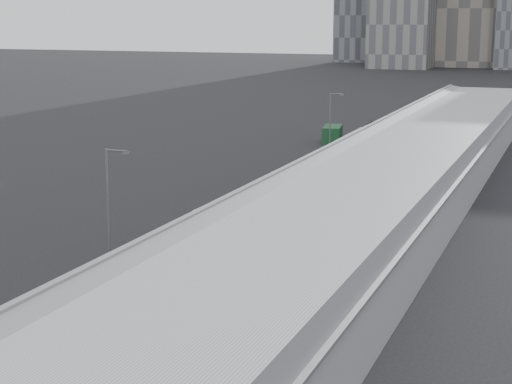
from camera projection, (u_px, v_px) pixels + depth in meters
The scene contains 19 objects.
sidewalk at pixel (337, 230), 76.82m from camera, with size 10.00×170.00×0.12m, color gray.
lane_line at pixel (229, 221), 80.50m from camera, with size 0.12×160.00×0.02m, color gold.
depot at pixel (382, 196), 74.72m from camera, with size 12.45×160.40×7.20m.
bus_1 at pixel (38, 346), 45.71m from camera, with size 3.19×13.70×3.98m.
bus_2 at pixel (175, 264), 61.44m from camera, with size 2.73×12.16×3.55m.
bus_3 at pixel (246, 218), 74.16m from camera, with size 3.66×14.17×4.10m.
bus_4 at pixel (292, 191), 86.31m from camera, with size 3.51×12.99×3.75m.
bus_5 at pixel (331, 169), 98.62m from camera, with size 3.00×13.51×3.95m.
bus_6 at pixel (358, 149), 112.55m from camera, with size 3.09×13.98×4.08m.
bus_7 at pixel (386, 138), 124.00m from camera, with size 3.10×13.19×3.83m.
bus_8 at pixel (405, 125), 137.71m from camera, with size 3.11×13.53×3.93m.
bus_9 at pixel (418, 117), 150.66m from camera, with size 3.21×12.31×3.56m.
tree_1 at pixel (214, 249), 59.03m from camera, with size 2.12×2.12×4.24m.
tree_2 at pixel (311, 179), 80.15m from camera, with size 2.52×2.52×5.22m.
tree_3 at pixel (359, 151), 96.53m from camera, with size 2.45×2.45×5.18m.
street_lamp_near at pixel (110, 197), 66.53m from camera, with size 2.04×0.22×8.95m.
street_lamp_far at pixel (331, 117), 122.95m from camera, with size 2.04×0.22×8.15m.
shipping_container at pixel (332, 134), 130.05m from camera, with size 2.60×6.04×2.54m, color #123A1B.
suv at pixel (376, 126), 143.16m from camera, with size 2.62×5.69×1.58m, color black.
Camera 1 is at (28.82, -17.21, 19.01)m, focal length 60.00 mm.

